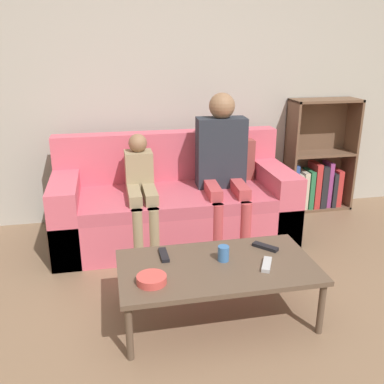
% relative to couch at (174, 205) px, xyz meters
% --- Properties ---
extents(ground_plane, '(22.00, 22.00, 0.00)m').
position_rel_couch_xyz_m(ground_plane, '(0.10, -1.77, -0.30)').
color(ground_plane, '#84664C').
extents(wall_back, '(12.00, 0.06, 2.60)m').
position_rel_couch_xyz_m(wall_back, '(0.10, 0.58, 1.00)').
color(wall_back, '#B7B2A8').
rests_on(wall_back, ground_plane).
extents(couch, '(1.99, 0.85, 0.88)m').
position_rel_couch_xyz_m(couch, '(0.00, 0.00, 0.00)').
color(couch, '#DB5B70').
rests_on(couch, ground_plane).
extents(bookshelf, '(0.67, 0.28, 1.11)m').
position_rel_couch_xyz_m(bookshelf, '(1.53, 0.42, 0.11)').
color(bookshelf, brown).
rests_on(bookshelf, ground_plane).
extents(coffee_table, '(1.19, 0.64, 0.36)m').
position_rel_couch_xyz_m(coffee_table, '(0.06, -1.21, 0.03)').
color(coffee_table, brown).
rests_on(coffee_table, ground_plane).
extents(person_adult, '(0.42, 0.62, 1.24)m').
position_rel_couch_xyz_m(person_adult, '(0.40, -0.07, 0.42)').
color(person_adult, '#C6474C').
rests_on(person_adult, ground_plane).
extents(person_child, '(0.22, 0.60, 0.93)m').
position_rel_couch_xyz_m(person_child, '(-0.29, -0.14, 0.23)').
color(person_child, '#9E8966').
rests_on(person_child, ground_plane).
extents(cup_near, '(0.07, 0.07, 0.10)m').
position_rel_couch_xyz_m(cup_near, '(0.11, -1.16, 0.11)').
color(cup_near, '#3D70B2').
rests_on(cup_near, coffee_table).
extents(tv_remote_0, '(0.05, 0.17, 0.02)m').
position_rel_couch_xyz_m(tv_remote_0, '(-0.24, -1.04, 0.07)').
color(tv_remote_0, black).
rests_on(tv_remote_0, coffee_table).
extents(tv_remote_1, '(0.15, 0.16, 0.02)m').
position_rel_couch_xyz_m(tv_remote_1, '(0.42, -1.06, 0.07)').
color(tv_remote_1, black).
rests_on(tv_remote_1, coffee_table).
extents(tv_remote_2, '(0.12, 0.17, 0.02)m').
position_rel_couch_xyz_m(tv_remote_2, '(0.35, -1.28, 0.07)').
color(tv_remote_2, '#B7B7BC').
rests_on(tv_remote_2, coffee_table).
extents(snack_bowl, '(0.17, 0.17, 0.05)m').
position_rel_couch_xyz_m(snack_bowl, '(-0.35, -1.34, 0.09)').
color(snack_bowl, '#DB4C47').
rests_on(snack_bowl, coffee_table).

